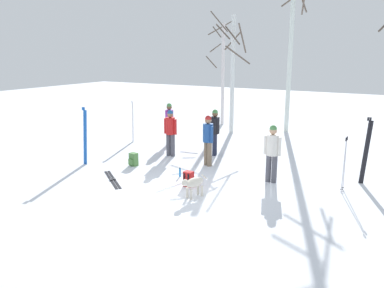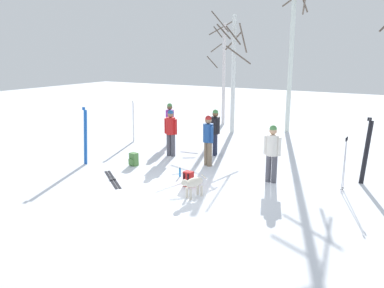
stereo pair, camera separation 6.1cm
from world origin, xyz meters
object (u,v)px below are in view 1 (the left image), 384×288
at_px(dog, 193,183).
at_px(ski_pair_lying_0, 112,179).
at_px(person_3, 208,137).
at_px(ski_pair_planted_0, 366,151).
at_px(birch_tree_2, 291,47).
at_px(person_4, 170,130).
at_px(person_1, 272,150).
at_px(birch_tree_1, 233,71).
at_px(person_0, 169,121).
at_px(backpack_0, 189,179).
at_px(ski_pair_planted_1, 133,122).
at_px(birch_tree_0, 222,70).
at_px(ski_pair_planted_2, 85,136).
at_px(ski_poles_0, 344,163).
at_px(backpack_1, 133,160).
at_px(water_bottle_0, 180,172).
at_px(person_2, 215,129).

height_order(dog, ski_pair_lying_0, dog).
xyz_separation_m(person_3, ski_pair_planted_0, (4.83, 0.61, -0.00)).
bearing_deg(birch_tree_2, person_4, -109.82).
distance_m(person_1, birch_tree_1, 7.57).
bearing_deg(ski_pair_planted_0, person_0, 169.71).
relative_size(person_1, backpack_0, 3.90).
distance_m(ski_pair_planted_1, birch_tree_0, 6.23).
relative_size(ski_pair_planted_0, ski_pair_planted_1, 1.11).
height_order(dog, ski_pair_planted_1, ski_pair_planted_1).
xyz_separation_m(person_1, backpack_0, (-1.92, -1.54, -0.77)).
xyz_separation_m(ski_pair_planted_2, birch_tree_1, (2.03, 7.46, 1.90)).
relative_size(ski_poles_0, birch_tree_1, 0.29).
bearing_deg(person_1, person_0, 153.78).
bearing_deg(birch_tree_1, ski_pair_planted_1, -125.51).
bearing_deg(birch_tree_0, ski_pair_planted_1, -103.48).
distance_m(ski_pair_planted_1, backpack_0, 6.21).
relative_size(person_3, backpack_1, 3.90).
bearing_deg(ski_pair_planted_2, person_1, 12.67).
distance_m(ski_pair_lying_0, water_bottle_0, 2.06).
bearing_deg(birch_tree_0, ski_poles_0, -45.86).
bearing_deg(backpack_0, birch_tree_0, 110.59).
xyz_separation_m(dog, birch_tree_0, (-4.12, 10.18, 2.44)).
bearing_deg(ski_poles_0, person_0, 161.98).
xyz_separation_m(ski_pair_planted_1, backpack_1, (2.26, -2.85, -0.67)).
xyz_separation_m(person_2, water_bottle_0, (0.25, -2.87, -0.85)).
distance_m(person_3, ski_pair_planted_2, 4.15).
relative_size(ski_pair_planted_2, birch_tree_0, 0.34).
bearing_deg(person_4, ski_pair_planted_0, 1.55).
distance_m(person_3, dog, 3.11).
bearing_deg(ski_pair_lying_0, birch_tree_1, 88.96).
height_order(dog, backpack_1, dog).
height_order(backpack_0, birch_tree_2, birch_tree_2).
relative_size(ski_pair_planted_0, ski_pair_planted_2, 1.00).
height_order(person_1, birch_tree_0, birch_tree_0).
bearing_deg(ski_pair_lying_0, ski_pair_planted_1, 121.20).
xyz_separation_m(dog, ski_poles_0, (3.34, 2.50, 0.43)).
relative_size(person_4, birch_tree_1, 0.32).
relative_size(person_0, birch_tree_0, 0.30).
xyz_separation_m(person_1, birch_tree_1, (-4.06, 6.09, 1.91)).
xyz_separation_m(person_4, ski_pair_planted_2, (-1.87, -2.40, 0.00)).
bearing_deg(ski_pair_planted_1, person_1, -17.56).
height_order(person_0, birch_tree_0, birch_tree_0).
bearing_deg(person_1, birch_tree_2, 103.72).
bearing_deg(person_2, ski_pair_lying_0, -107.91).
relative_size(backpack_1, birch_tree_2, 0.06).
distance_m(ski_poles_0, water_bottle_0, 4.78).
bearing_deg(birch_tree_0, person_3, -67.43).
bearing_deg(dog, person_3, 110.62).
bearing_deg(person_4, birch_tree_0, 100.40).
bearing_deg(ski_poles_0, ski_pair_planted_2, -168.69).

